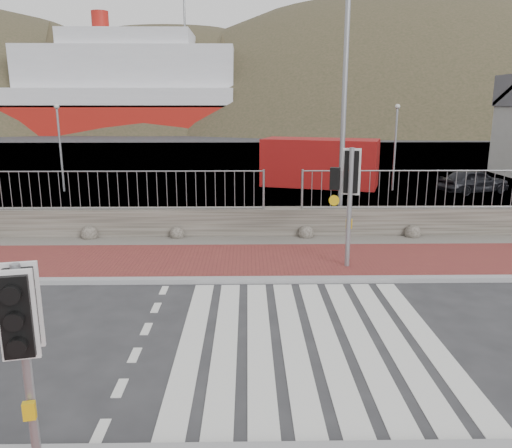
{
  "coord_description": "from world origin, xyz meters",
  "views": [
    {
      "loc": [
        -1.1,
        -8.14,
        4.09
      ],
      "look_at": [
        -0.91,
        3.0,
        1.42
      ],
      "focal_mm": 35.0,
      "sensor_mm": 36.0,
      "label": 1
    }
  ],
  "objects_px": {
    "traffic_signal_far": "(349,182)",
    "shipping_container": "(320,163)",
    "ferry": "(87,96)",
    "car_a": "(474,181)",
    "traffic_signal_near": "(22,329)",
    "streetlight": "(350,70)"
  },
  "relations": [
    {
      "from": "traffic_signal_far",
      "to": "shipping_container",
      "type": "xyz_separation_m",
      "value": [
        1.22,
        13.37,
        -1.03
      ]
    },
    {
      "from": "ferry",
      "to": "traffic_signal_far",
      "type": "relative_size",
      "value": 16.25
    },
    {
      "from": "car_a",
      "to": "traffic_signal_near",
      "type": "bearing_deg",
      "value": 126.91
    },
    {
      "from": "traffic_signal_near",
      "to": "shipping_container",
      "type": "xyz_separation_m",
      "value": [
        6.04,
        20.71,
        -0.63
      ]
    },
    {
      "from": "streetlight",
      "to": "shipping_container",
      "type": "xyz_separation_m",
      "value": [
        0.48,
        9.28,
        -3.95
      ]
    },
    {
      "from": "ferry",
      "to": "traffic_signal_near",
      "type": "distance_m",
      "value": 74.43
    },
    {
      "from": "ferry",
      "to": "streetlight",
      "type": "relative_size",
      "value": 5.46
    },
    {
      "from": "traffic_signal_near",
      "to": "shipping_container",
      "type": "distance_m",
      "value": 21.58
    },
    {
      "from": "streetlight",
      "to": "shipping_container",
      "type": "distance_m",
      "value": 10.1
    },
    {
      "from": "traffic_signal_near",
      "to": "car_a",
      "type": "xyz_separation_m",
      "value": [
        13.05,
        18.48,
        -1.26
      ]
    },
    {
      "from": "traffic_signal_far",
      "to": "shipping_container",
      "type": "height_order",
      "value": "traffic_signal_far"
    },
    {
      "from": "traffic_signal_far",
      "to": "car_a",
      "type": "bearing_deg",
      "value": -110.26
    },
    {
      "from": "car_a",
      "to": "traffic_signal_far",
      "type": "bearing_deg",
      "value": 125.7
    },
    {
      "from": "car_a",
      "to": "ferry",
      "type": "bearing_deg",
      "value": 15.15
    },
    {
      "from": "traffic_signal_near",
      "to": "car_a",
      "type": "bearing_deg",
      "value": 42.64
    },
    {
      "from": "traffic_signal_near",
      "to": "car_a",
      "type": "height_order",
      "value": "traffic_signal_near"
    },
    {
      "from": "traffic_signal_near",
      "to": "car_a",
      "type": "distance_m",
      "value": 22.66
    },
    {
      "from": "streetlight",
      "to": "traffic_signal_near",
      "type": "bearing_deg",
      "value": -104.58
    },
    {
      "from": "streetlight",
      "to": "car_a",
      "type": "distance_m",
      "value": 11.27
    },
    {
      "from": "ferry",
      "to": "car_a",
      "type": "bearing_deg",
      "value": -57.0
    },
    {
      "from": "ferry",
      "to": "traffic_signal_near",
      "type": "bearing_deg",
      "value": -73.41
    },
    {
      "from": "traffic_signal_far",
      "to": "car_a",
      "type": "relative_size",
      "value": 0.91
    }
  ]
}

